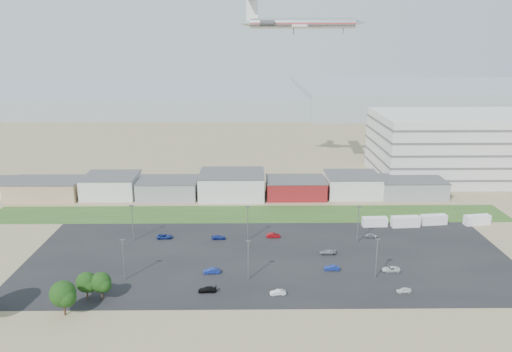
{
  "coord_description": "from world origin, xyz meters",
  "views": [
    {
      "loc": [
        0.34,
        -94.69,
        52.63
      ],
      "look_at": [
        1.74,
        22.0,
        20.56
      ],
      "focal_mm": 35.0,
      "sensor_mm": 36.0,
      "label": 1
    }
  ],
  "objects_px": {
    "parked_car_8": "(371,235)",
    "parked_car_12": "(328,252)",
    "parked_car_2": "(404,290)",
    "parked_car_4": "(212,271)",
    "parked_car_6": "(219,237)",
    "parked_car_13": "(278,292)",
    "airliner": "(303,23)",
    "box_trailer_a": "(375,222)",
    "parked_car_1": "(332,268)",
    "parked_car_9": "(165,236)",
    "parked_car_0": "(391,269)",
    "parked_car_3": "(207,289)",
    "parked_car_11": "(273,235)"
  },
  "relations": [
    {
      "from": "parked_car_8",
      "to": "parked_car_12",
      "type": "distance_m",
      "value": 17.47
    },
    {
      "from": "box_trailer_a",
      "to": "parked_car_1",
      "type": "relative_size",
      "value": 1.94
    },
    {
      "from": "parked_car_8",
      "to": "parked_car_9",
      "type": "relative_size",
      "value": 0.82
    },
    {
      "from": "parked_car_6",
      "to": "parked_car_8",
      "type": "xyz_separation_m",
      "value": [
        41.8,
        0.73,
        0.04
      ]
    },
    {
      "from": "parked_car_6",
      "to": "parked_car_8",
      "type": "bearing_deg",
      "value": -92.56
    },
    {
      "from": "parked_car_12",
      "to": "parked_car_13",
      "type": "height_order",
      "value": "parked_car_12"
    },
    {
      "from": "parked_car_8",
      "to": "parked_car_12",
      "type": "height_order",
      "value": "parked_car_8"
    },
    {
      "from": "parked_car_2",
      "to": "parked_car_4",
      "type": "xyz_separation_m",
      "value": [
        -41.95,
        9.62,
        0.11
      ]
    },
    {
      "from": "box_trailer_a",
      "to": "parked_car_1",
      "type": "distance_m",
      "value": 33.29
    },
    {
      "from": "parked_car_13",
      "to": "parked_car_4",
      "type": "bearing_deg",
      "value": -130.96
    },
    {
      "from": "parked_car_12",
      "to": "box_trailer_a",
      "type": "bearing_deg",
      "value": 140.71
    },
    {
      "from": "parked_car_8",
      "to": "parked_car_12",
      "type": "xyz_separation_m",
      "value": [
        -13.63,
        -10.93,
        -0.01
      ]
    },
    {
      "from": "parked_car_1",
      "to": "parked_car_6",
      "type": "distance_m",
      "value": 33.85
    },
    {
      "from": "box_trailer_a",
      "to": "parked_car_6",
      "type": "bearing_deg",
      "value": -170.75
    },
    {
      "from": "parked_car_1",
      "to": "parked_car_12",
      "type": "bearing_deg",
      "value": 179.54
    },
    {
      "from": "parked_car_9",
      "to": "parked_car_13",
      "type": "height_order",
      "value": "parked_car_9"
    },
    {
      "from": "parked_car_3",
      "to": "parked_car_11",
      "type": "bearing_deg",
      "value": 150.74
    },
    {
      "from": "parked_car_0",
      "to": "parked_car_12",
      "type": "xyz_separation_m",
      "value": [
        -13.44,
        9.83,
        0.01
      ]
    },
    {
      "from": "parked_car_11",
      "to": "parked_car_12",
      "type": "bearing_deg",
      "value": -132.57
    },
    {
      "from": "parked_car_11",
      "to": "parked_car_13",
      "type": "xyz_separation_m",
      "value": [
        -0.45,
        -31.81,
        -0.07
      ]
    },
    {
      "from": "airliner",
      "to": "parked_car_8",
      "type": "xyz_separation_m",
      "value": [
        13.95,
        -61.83,
        -57.63
      ]
    },
    {
      "from": "box_trailer_a",
      "to": "parked_car_2",
      "type": "bearing_deg",
      "value": -97.26
    },
    {
      "from": "parked_car_6",
      "to": "parked_car_13",
      "type": "height_order",
      "value": "parked_car_13"
    },
    {
      "from": "parked_car_11",
      "to": "airliner",
      "type": "bearing_deg",
      "value": -14.25
    },
    {
      "from": "parked_car_4",
      "to": "parked_car_13",
      "type": "relative_size",
      "value": 1.16
    },
    {
      "from": "parked_car_8",
      "to": "parked_car_11",
      "type": "bearing_deg",
      "value": 91.79
    },
    {
      "from": "parked_car_1",
      "to": "parked_car_12",
      "type": "xyz_separation_m",
      "value": [
        0.32,
        9.05,
        -0.03
      ]
    },
    {
      "from": "box_trailer_a",
      "to": "parked_car_6",
      "type": "xyz_separation_m",
      "value": [
        -44.86,
        -9.35,
        -0.8
      ]
    },
    {
      "from": "box_trailer_a",
      "to": "parked_car_3",
      "type": "bearing_deg",
      "value": -142.16
    },
    {
      "from": "parked_car_3",
      "to": "parked_car_4",
      "type": "distance_m",
      "value": 8.84
    },
    {
      "from": "parked_car_3",
      "to": "parked_car_8",
      "type": "xyz_separation_m",
      "value": [
        42.48,
        30.1,
        0.02
      ]
    },
    {
      "from": "parked_car_4",
      "to": "parked_car_8",
      "type": "bearing_deg",
      "value": 111.49
    },
    {
      "from": "parked_car_11",
      "to": "parked_car_8",
      "type": "bearing_deg",
      "value": -92.95
    },
    {
      "from": "parked_car_13",
      "to": "parked_car_1",
      "type": "bearing_deg",
      "value": 124.64
    },
    {
      "from": "parked_car_8",
      "to": "parked_car_9",
      "type": "distance_m",
      "value": 56.61
    },
    {
      "from": "airliner",
      "to": "parked_car_1",
      "type": "relative_size",
      "value": 12.44
    },
    {
      "from": "parked_car_3",
      "to": "parked_car_1",
      "type": "bearing_deg",
      "value": 107.46
    },
    {
      "from": "parked_car_0",
      "to": "parked_car_4",
      "type": "height_order",
      "value": "parked_car_4"
    },
    {
      "from": "airliner",
      "to": "parked_car_9",
      "type": "relative_size",
      "value": 10.88
    },
    {
      "from": "airliner",
      "to": "parked_car_6",
      "type": "xyz_separation_m",
      "value": [
        -27.84,
        -62.56,
        -57.66
      ]
    },
    {
      "from": "parked_car_11",
      "to": "parked_car_12",
      "type": "distance_m",
      "value": 17.34
    },
    {
      "from": "parked_car_8",
      "to": "parked_car_13",
      "type": "xyz_separation_m",
      "value": [
        -27.33,
        -31.55,
        -0.03
      ]
    },
    {
      "from": "parked_car_2",
      "to": "parked_car_8",
      "type": "distance_m",
      "value": 30.88
    },
    {
      "from": "parked_car_4",
      "to": "parked_car_8",
      "type": "relative_size",
      "value": 1.13
    },
    {
      "from": "parked_car_3",
      "to": "parked_car_13",
      "type": "xyz_separation_m",
      "value": [
        15.15,
        -1.45,
        -0.01
      ]
    },
    {
      "from": "parked_car_4",
      "to": "parked_car_6",
      "type": "distance_m",
      "value": 20.54
    },
    {
      "from": "parked_car_0",
      "to": "parked_car_9",
      "type": "distance_m",
      "value": 60.1
    },
    {
      "from": "parked_car_8",
      "to": "parked_car_12",
      "type": "relative_size",
      "value": 0.86
    },
    {
      "from": "box_trailer_a",
      "to": "parked_car_3",
      "type": "xyz_separation_m",
      "value": [
        -45.54,
        -38.72,
        -0.78
      ]
    },
    {
      "from": "airliner",
      "to": "parked_car_3",
      "type": "distance_m",
      "value": 112.2
    }
  ]
}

